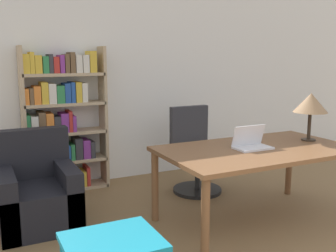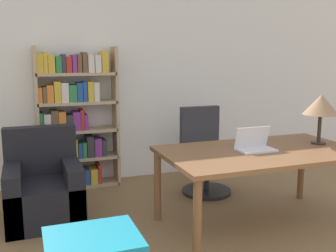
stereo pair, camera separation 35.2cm
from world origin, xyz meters
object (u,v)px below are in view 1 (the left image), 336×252
office_chair (194,156)px  armchair (37,195)px  desk (257,156)px  table_lamp (311,104)px  laptop (251,143)px  bookshelf (60,123)px

office_chair → armchair: office_chair is taller
desk → armchair: size_ratio=2.05×
desk → armchair: (-1.93, 0.89, -0.38)m
table_lamp → armchair: (-2.63, 0.85, -0.85)m
laptop → table_lamp: table_lamp is taller
table_lamp → armchair: bearing=162.0°
office_chair → bookshelf: size_ratio=0.59×
desk → bookshelf: size_ratio=1.07×
armchair → desk: bearing=-24.8°
table_lamp → office_chair: table_lamp is taller
table_lamp → bookshelf: 2.84m
desk → table_lamp: 0.84m
table_lamp → armchair: size_ratio=0.55×
laptop → armchair: 2.12m
armchair → bookshelf: size_ratio=0.52×
office_chair → desk: bearing=-86.6°
desk → laptop: size_ratio=5.25×
office_chair → bookshelf: 1.66m
office_chair → bookshelf: (-1.45, 0.70, 0.40)m
office_chair → armchair: (-1.87, -0.20, -0.14)m
desk → bookshelf: bookshelf is taller
office_chair → laptop: bearing=-89.9°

